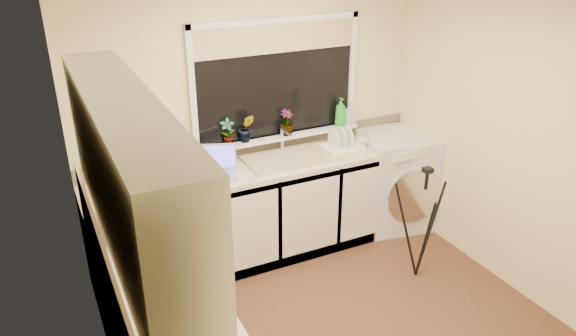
{
  "coord_description": "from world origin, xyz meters",
  "views": [
    {
      "loc": [
        -1.77,
        -2.72,
        2.81
      ],
      "look_at": [
        -0.15,
        0.55,
        1.15
      ],
      "focal_mm": 33.53,
      "sensor_mm": 36.0,
      "label": 1
    }
  ],
  "objects": [
    {
      "name": "wall_back",
      "position": [
        0.0,
        1.5,
        1.23
      ],
      "size": [
        3.2,
        0.0,
        3.2
      ],
      "primitive_type": "plane",
      "rotation": [
        1.57,
        0.0,
        0.0
      ],
      "color": "beige",
      "rests_on": "ground"
    },
    {
      "name": "washing_machine",
      "position": [
        1.33,
        1.16,
        0.48
      ],
      "size": [
        0.79,
        0.77,
        0.96
      ],
      "primitive_type": "cube",
      "rotation": [
        0.0,
        0.0,
        -0.2
      ],
      "color": "silver",
      "rests_on": "floor"
    },
    {
      "name": "window_glass",
      "position": [
        0.2,
        1.49,
        1.55
      ],
      "size": [
        1.5,
        0.02,
        1.0
      ],
      "primitive_type": "cube",
      "color": "black",
      "rests_on": "wall_back"
    },
    {
      "name": "soap_bottle_green",
      "position": [
        0.83,
        1.42,
        1.19
      ],
      "size": [
        0.1,
        0.11,
        0.27
      ],
      "primitive_type": "imported",
      "rotation": [
        0.0,
        0.0,
        0.0
      ],
      "color": "green",
      "rests_on": "windowsill"
    },
    {
      "name": "tripod",
      "position": [
        0.98,
        0.29,
        0.52
      ],
      "size": [
        0.56,
        0.56,
        1.03
      ],
      "primitive_type": null,
      "rotation": [
        0.0,
        0.0,
        0.15
      ],
      "color": "black",
      "rests_on": "floor"
    },
    {
      "name": "splashback_back",
      "position": [
        0.0,
        1.49,
        0.97
      ],
      "size": [
        3.2,
        0.02,
        0.14
      ],
      "primitive_type": "cube",
      "color": "beige",
      "rests_on": "wall_back"
    },
    {
      "name": "sink",
      "position": [
        0.2,
        1.2,
        0.91
      ],
      "size": [
        0.82,
        0.46,
        0.03
      ],
      "primitive_type": "cube",
      "color": "tan",
      "rests_on": "worktop_back"
    },
    {
      "name": "dish_rack",
      "position": [
        0.71,
        1.17,
        0.93
      ],
      "size": [
        0.36,
        0.27,
        0.05
      ],
      "primitive_type": "cube",
      "rotation": [
        0.0,
        0.0,
        0.01
      ],
      "color": "#EDE9CD",
      "rests_on": "worktop_back"
    },
    {
      "name": "wall_left",
      "position": [
        -1.6,
        0.0,
        1.23
      ],
      "size": [
        0.0,
        3.0,
        3.0
      ],
      "primitive_type": "plane",
      "rotation": [
        1.57,
        0.0,
        1.57
      ],
      "color": "beige",
      "rests_on": "ground"
    },
    {
      "name": "windowsill",
      "position": [
        0.2,
        1.43,
        1.04
      ],
      "size": [
        1.6,
        0.14,
        0.03
      ],
      "primitive_type": "cube",
      "color": "white",
      "rests_on": "wall_back"
    },
    {
      "name": "splashback_left",
      "position": [
        -1.59,
        -0.3,
        1.12
      ],
      "size": [
        0.02,
        2.4,
        0.45
      ],
      "primitive_type": "cube",
      "color": "beige",
      "rests_on": "wall_left"
    },
    {
      "name": "cup_back",
      "position": [
        0.95,
        1.2,
        0.95
      ],
      "size": [
        0.16,
        0.16,
        0.1
      ],
      "primitive_type": "imported",
      "rotation": [
        0.0,
        0.0,
        -0.3
      ],
      "color": "beige",
      "rests_on": "worktop_back"
    },
    {
      "name": "plant_a",
      "position": [
        -0.3,
        1.42,
        1.17
      ],
      "size": [
        0.15,
        0.12,
        0.24
      ],
      "primitive_type": "imported",
      "rotation": [
        0.0,
        0.0,
        -0.3
      ],
      "color": "#999999",
      "rests_on": "windowsill"
    },
    {
      "name": "cup_left",
      "position": [
        -1.34,
        -0.58,
        0.95
      ],
      "size": [
        0.12,
        0.12,
        0.09
      ],
      "primitive_type": "imported",
      "rotation": [
        0.0,
        0.0,
        -0.26
      ],
      "color": "#C1B59F",
      "rests_on": "worktop_left"
    },
    {
      "name": "soap_bottle_clear",
      "position": [
        0.94,
        1.42,
        1.16
      ],
      "size": [
        0.12,
        0.13,
        0.21
      ],
      "primitive_type": "imported",
      "rotation": [
        0.0,
        0.0,
        0.37
      ],
      "color": "#999999",
      "rests_on": "windowsill"
    },
    {
      "name": "wall_front",
      "position": [
        0.0,
        -1.5,
        1.23
      ],
      "size": [
        3.2,
        0.0,
        3.2
      ],
      "primitive_type": "plane",
      "rotation": [
        -1.57,
        0.0,
        0.0
      ],
      "color": "beige",
      "rests_on": "ground"
    },
    {
      "name": "base_cabinet_back",
      "position": [
        -0.33,
        1.2,
        0.43
      ],
      "size": [
        2.55,
        0.6,
        0.86
      ],
      "primitive_type": "cube",
      "color": "silver",
      "rests_on": "floor"
    },
    {
      "name": "worktop_back",
      "position": [
        0.0,
        1.2,
        0.88
      ],
      "size": [
        3.2,
        0.6,
        0.04
      ],
      "primitive_type": "cube",
      "color": "beige",
      "rests_on": "base_cabinet_back"
    },
    {
      "name": "microwave",
      "position": [
        -1.27,
        0.64,
        1.04
      ],
      "size": [
        0.45,
        0.58,
        0.29
      ],
      "primitive_type": "imported",
      "rotation": [
        0.0,
        0.0,
        1.36
      ],
      "color": "white",
      "rests_on": "worktop_left"
    },
    {
      "name": "worktop_left",
      "position": [
        -1.3,
        -0.3,
        0.88
      ],
      "size": [
        0.6,
        2.4,
        0.04
      ],
      "primitive_type": "cube",
      "color": "beige",
      "rests_on": "base_cabinet_left"
    },
    {
      "name": "plant_b",
      "position": [
        -0.13,
        1.42,
        1.18
      ],
      "size": [
        0.16,
        0.15,
        0.25
      ],
      "primitive_type": "imported",
      "rotation": [
        0.0,
        0.0,
        -0.29
      ],
      "color": "#999999",
      "rests_on": "windowsill"
    },
    {
      "name": "laptop",
      "position": [
        -0.48,
        1.2,
        0.96
      ],
      "size": [
        0.4,
        0.38,
        0.23
      ],
      "rotation": [
        0.0,
        0.0,
        -0.33
      ],
      "color": "#A1A1A8",
      "rests_on": "worktop_back"
    },
    {
      "name": "faucet",
      "position": [
        0.2,
        1.38,
        1.02
      ],
      "size": [
        0.03,
        0.03,
        0.24
      ],
      "primitive_type": "cylinder",
      "color": "silver",
      "rests_on": "worktop_back"
    },
    {
      "name": "floor",
      "position": [
        0.0,
        0.0,
        0.0
      ],
      "size": [
        3.2,
        3.2,
        0.0
      ],
      "primitive_type": "plane",
      "color": "brown",
      "rests_on": "ground"
    },
    {
      "name": "wall_right",
      "position": [
        1.6,
        0.0,
        1.23
      ],
      "size": [
        0.0,
        3.0,
        3.0
      ],
      "primitive_type": "plane",
      "rotation": [
        1.57,
        0.0,
        -1.57
      ],
      "color": "beige",
      "rests_on": "ground"
    },
    {
      "name": "plant_c",
      "position": [
        0.27,
        1.42,
        1.17
      ],
      "size": [
        0.17,
        0.17,
        0.24
      ],
      "primitive_type": "imported",
      "rotation": [
        0.0,
        0.0,
        0.3
      ],
      "color": "#999999",
      "rests_on": "windowsill"
    },
    {
      "name": "upper_cabinet",
      "position": [
        -1.44,
        -0.45,
        1.8
      ],
      "size": [
        0.28,
        1.9,
        0.7
      ],
      "primitive_type": "cube",
      "color": "silver",
      "rests_on": "wall_left"
    },
    {
      "name": "kettle",
      "position": [
        -1.25,
        0.03,
        1.0
      ],
      "size": [
        0.16,
        0.16,
        0.21
      ],
      "primitive_type": "cylinder",
      "color": "white",
      "rests_on": "worktop_left"
    },
    {
      "name": "steel_jar",
      "position": [
        -1.35,
        -0.4,
        0.96
      ],
      "size": [
        0.08,
        0.08,
        0.12
      ],
      "primitive_type": "cylinder",
      "color": "silver",
      "rests_on": "worktop_left"
    },
    {
      "name": "window_blind",
      "position": [
        0.2,
        1.46,
        1.92
      ],
      "size": [
        1.5,
        0.02,
        0.25
      ],
      "primitive_type": "cube",
      "color": "tan",
      "rests_on": "wall_back"
    }
  ]
}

